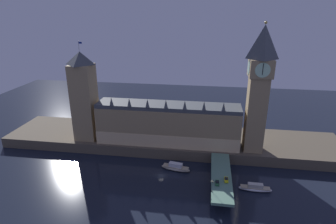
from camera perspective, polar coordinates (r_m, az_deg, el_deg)
The scene contains 12 objects.
ground_plane at distance 158.59m, azimuth -1.43°, elevation -12.83°, with size 400.00×400.00×0.00m, color black.
embankment at distance 190.66m, azimuth 0.58°, elevation -5.71°, with size 220.00×42.00×6.55m.
parliament_hall at distance 175.40m, azimuth -0.04°, elevation -2.36°, with size 88.20×17.84×30.54m.
clock_tower at distance 165.37m, azimuth 17.95°, elevation 4.98°, with size 13.09×13.20×74.21m.
victoria_tower at distance 184.32m, azimuth -16.68°, elevation 3.04°, with size 13.64×13.64×62.31m.
bridge at distance 150.15m, azimuth 10.73°, elevation -13.01°, with size 10.11×46.00×6.82m.
car_northbound_trail at distance 141.81m, azimuth 9.96°, elevation -13.96°, with size 2.03×4.21×1.38m.
car_southbound_lead at distance 144.64m, azimuth 11.75°, elevation -13.31°, with size 2.01×4.23×1.56m.
pedestrian_near_rail at distance 142.13m, azimuth 9.04°, elevation -13.67°, with size 0.38×0.38×1.76m.
street_lamp_near at distance 134.65m, azimuth 8.94°, elevation -14.36°, with size 1.34×0.60×5.91m.
boat_upstream at distance 162.86m, azimuth 1.56°, elevation -11.20°, with size 17.53×7.93×4.45m.
boat_downstream at distance 153.10m, azimuth 17.29°, elevation -14.54°, with size 16.50×4.35×3.97m.
Camera 1 is at (23.48, -131.18, 85.97)m, focal length 30.00 mm.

